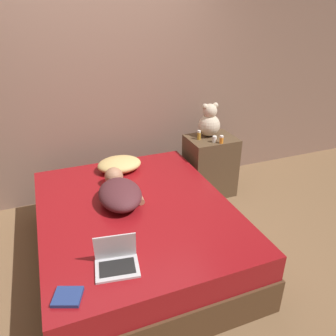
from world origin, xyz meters
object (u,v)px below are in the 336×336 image
bottle_white (214,139)px  book (68,297)px  person_lying (120,192)px  bottle_amber (199,135)px  bottle_orange (221,140)px  pillow (119,164)px  laptop (116,260)px  teddy_bear (209,122)px

bottle_white → book: bottle_white is taller
person_lying → bottle_amber: bearing=34.6°
bottle_orange → pillow: bearing=173.0°
pillow → bottle_white: bottle_white is taller
person_lying → bottle_white: size_ratio=9.96×
laptop → teddy_bear: bearing=54.7°
laptop → book: 0.37m
teddy_bear → bottle_white: 0.25m
bottle_amber → teddy_bear: bearing=23.2°
teddy_bear → book: size_ratio=1.89×
pillow → bottle_white: (1.06, -0.08, 0.16)m
bottle_orange → book: size_ratio=0.44×
bottle_white → bottle_amber: size_ratio=0.67×
bottle_orange → teddy_bear: bearing=94.0°
laptop → person_lying: bearing=83.6°
person_lying → bottle_amber: bottle_amber is taller
bottle_amber → bottle_white: bearing=-48.4°
person_lying → bottle_amber: 1.25m
bottle_orange → book: 2.27m
bottle_amber → laptop: bearing=-132.2°
book → bottle_orange: bearing=37.6°
bottle_orange → bottle_white: bearing=133.6°
bottle_white → teddy_bear: bearing=80.0°
bottle_white → bottle_amber: (-0.12, 0.14, 0.02)m
person_lying → bottle_orange: size_ratio=8.00×
pillow → person_lying: 0.59m
pillow → bottle_amber: bottle_amber is taller
teddy_bear → bottle_white: bearing=-100.0°
person_lying → teddy_bear: 1.44m
pillow → teddy_bear: teddy_bear is taller
bottle_orange → bottle_amber: (-0.18, 0.19, 0.01)m
bottle_orange → bottle_amber: bottle_amber is taller
bottle_orange → bottle_white: bottle_orange is taller
bottle_orange → person_lying: bearing=-160.6°
bottle_orange → laptop: bearing=-140.1°
bottle_amber → person_lying: bearing=-149.5°
bottle_orange → bottle_white: size_ratio=1.25×
pillow → book: 1.67m
laptop → bottle_orange: bottle_orange is taller
pillow → bottle_amber: 0.95m
person_lying → book: (-0.55, -0.94, -0.07)m
person_lying → bottle_orange: (1.25, 0.44, 0.14)m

